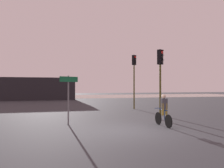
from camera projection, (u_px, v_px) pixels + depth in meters
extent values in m
plane|color=#333338|center=(130.00, 131.00, 9.89)|extent=(120.00, 120.00, 0.00)
cube|color=#9E937F|center=(71.00, 97.00, 44.77)|extent=(80.00, 16.00, 0.01)
cube|color=black|center=(33.00, 89.00, 33.47)|extent=(12.47, 4.00, 3.39)
cylinder|color=#4C4719|center=(160.00, 92.00, 13.30)|extent=(0.12, 0.12, 3.38)
cube|color=black|center=(160.00, 57.00, 13.33)|extent=(0.40, 0.37, 0.90)
cylinder|color=red|center=(162.00, 52.00, 13.24)|extent=(0.18, 0.12, 0.19)
cube|color=black|center=(162.00, 50.00, 13.23)|extent=(0.22, 0.20, 0.02)
cylinder|color=black|center=(162.00, 57.00, 13.23)|extent=(0.18, 0.12, 0.19)
cube|color=black|center=(162.00, 55.00, 13.22)|extent=(0.22, 0.20, 0.02)
cylinder|color=black|center=(162.00, 62.00, 13.23)|extent=(0.18, 0.12, 0.19)
cube|color=black|center=(162.00, 60.00, 13.22)|extent=(0.22, 0.20, 0.02)
cylinder|color=#4C4719|center=(134.00, 87.00, 19.79)|extent=(0.12, 0.12, 3.99)
cube|color=black|center=(134.00, 60.00, 19.82)|extent=(0.39, 0.36, 0.90)
cylinder|color=red|center=(135.00, 57.00, 19.72)|extent=(0.18, 0.11, 0.19)
cube|color=black|center=(135.00, 55.00, 19.71)|extent=(0.22, 0.19, 0.02)
cylinder|color=black|center=(135.00, 60.00, 19.72)|extent=(0.18, 0.11, 0.19)
cube|color=black|center=(135.00, 59.00, 19.71)|extent=(0.22, 0.19, 0.02)
cylinder|color=black|center=(135.00, 63.00, 19.71)|extent=(0.18, 0.11, 0.19)
cube|color=black|center=(135.00, 62.00, 19.70)|extent=(0.22, 0.19, 0.02)
cylinder|color=slate|center=(68.00, 100.00, 11.58)|extent=(0.08, 0.08, 2.60)
cube|color=#116038|center=(69.00, 79.00, 11.56)|extent=(0.98, 0.54, 0.28)
cylinder|color=black|center=(158.00, 118.00, 11.60)|extent=(0.05, 0.66, 0.66)
cylinder|color=black|center=(168.00, 121.00, 10.59)|extent=(0.05, 0.66, 0.66)
cylinder|color=navy|center=(163.00, 110.00, 11.10)|extent=(0.05, 0.84, 0.04)
cylinder|color=navy|center=(165.00, 115.00, 10.95)|extent=(0.04, 0.04, 0.55)
cylinder|color=navy|center=(159.00, 108.00, 11.56)|extent=(0.46, 0.04, 0.03)
cylinder|color=olive|center=(166.00, 109.00, 10.98)|extent=(0.11, 0.11, 0.60)
cylinder|color=olive|center=(163.00, 109.00, 10.93)|extent=(0.11, 0.11, 0.60)
cube|color=#3F3F47|center=(164.00, 104.00, 11.01)|extent=(0.30, 0.20, 0.54)
sphere|color=beige|center=(164.00, 96.00, 11.04)|extent=(0.20, 0.20, 0.20)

